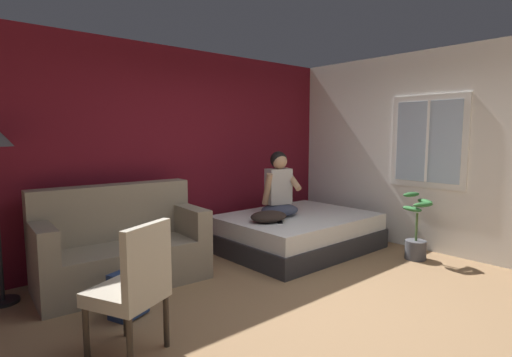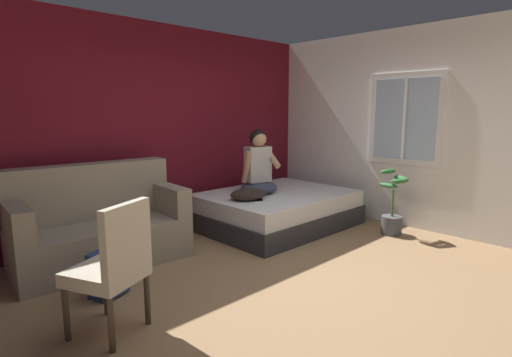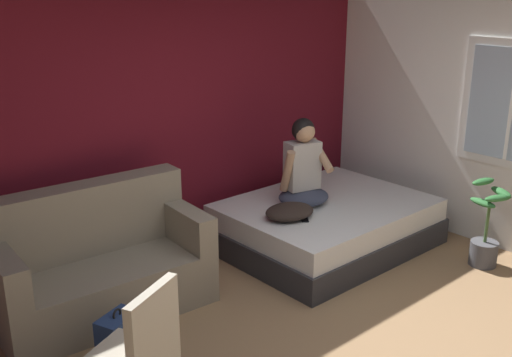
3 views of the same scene
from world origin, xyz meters
name	(u,v)px [view 1 (image 1 of 3)]	position (x,y,z in m)	size (l,w,h in m)	color
ground_plane	(328,314)	(0.00, 0.00, 0.00)	(40.00, 40.00, 0.00)	#93704C
wall_back_accent	(176,152)	(0.00, 2.60, 1.35)	(10.13, 0.16, 2.70)	maroon
wall_side_with_window	(461,153)	(2.64, 0.01, 1.35)	(0.19, 6.43, 2.70)	silver
bed	(297,232)	(1.27, 1.57, 0.24)	(2.05, 1.57, 0.48)	#2D2D33
couch	(121,247)	(-1.07, 1.94, 0.39)	(1.75, 0.94, 1.04)	gray
side_chair	(134,285)	(-1.57, 0.49, 0.53)	(0.61, 0.61, 0.98)	#382D23
person_seated	(279,190)	(1.05, 1.71, 0.84)	(0.61, 0.55, 0.88)	#383D51
backpack	(128,295)	(-1.34, 1.13, 0.19)	(0.34, 0.31, 0.46)	navy
throw_pillow	(269,216)	(0.68, 1.51, 0.55)	(0.48, 0.36, 0.14)	#2D231E
cell_phone	(280,222)	(0.76, 1.39, 0.48)	(0.07, 0.14, 0.01)	black
potted_plant	(416,236)	(2.08, 0.27, 0.30)	(0.39, 0.37, 0.85)	#4C4C51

